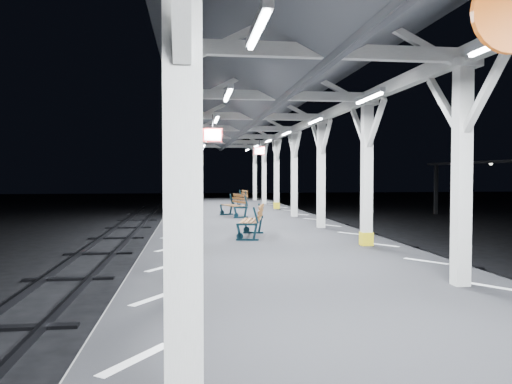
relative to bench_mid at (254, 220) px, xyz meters
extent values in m
plane|color=black|center=(0.32, -4.03, -1.45)|extent=(120.00, 120.00, 0.00)
cube|color=black|center=(0.32, -4.03, -0.95)|extent=(6.00, 50.00, 1.00)
cube|color=silver|center=(-2.13, -4.03, -0.45)|extent=(1.00, 48.00, 0.01)
cube|color=silver|center=(2.77, -4.03, -0.45)|extent=(1.00, 48.00, 0.01)
cube|color=#2D2D33|center=(-4.13, -4.03, -1.37)|extent=(0.08, 60.00, 0.16)
cube|color=black|center=(-4.68, -4.03, -1.42)|extent=(2.20, 0.22, 0.06)
cube|color=silver|center=(-1.68, -10.03, 1.15)|extent=(0.22, 0.22, 3.20)
cube|color=silver|center=(-1.68, -9.48, 2.30)|extent=(0.10, 0.99, 0.99)
cube|color=silver|center=(-1.68, -6.03, 1.15)|extent=(0.22, 0.22, 3.20)
cube|color=silver|center=(-1.68, -6.03, 2.81)|extent=(0.40, 0.40, 0.12)
cube|color=silver|center=(-1.68, -5.48, 2.30)|extent=(0.10, 0.99, 0.99)
cube|color=silver|center=(-1.68, -6.58, 2.30)|extent=(0.10, 0.99, 0.99)
cube|color=silver|center=(-1.68, -2.03, 1.15)|extent=(0.22, 0.22, 3.20)
cube|color=silver|center=(-1.68, -2.03, 2.81)|extent=(0.40, 0.40, 0.12)
cube|color=yellow|center=(-1.68, -2.03, -0.27)|extent=(0.26, 0.26, 0.30)
cube|color=silver|center=(-1.68, -1.48, 2.30)|extent=(0.10, 0.99, 0.99)
cube|color=silver|center=(-1.68, -2.58, 2.30)|extent=(0.10, 0.99, 0.99)
cube|color=silver|center=(-1.68, 1.97, 1.15)|extent=(0.22, 0.22, 3.20)
cube|color=silver|center=(-1.68, 1.97, 2.81)|extent=(0.40, 0.40, 0.12)
cube|color=silver|center=(-1.68, 2.52, 2.30)|extent=(0.10, 0.99, 0.99)
cube|color=silver|center=(-1.68, 1.42, 2.30)|extent=(0.10, 0.99, 0.99)
cube|color=silver|center=(-1.68, 5.97, 1.15)|extent=(0.22, 0.22, 3.20)
cube|color=silver|center=(-1.68, 5.97, 2.81)|extent=(0.40, 0.40, 0.12)
cube|color=silver|center=(-1.68, 6.52, 2.30)|extent=(0.10, 0.99, 0.99)
cube|color=silver|center=(-1.68, 5.42, 2.30)|extent=(0.10, 0.99, 0.99)
cube|color=silver|center=(-1.68, 9.97, 1.15)|extent=(0.22, 0.22, 3.20)
cube|color=silver|center=(-1.68, 9.97, 2.81)|extent=(0.40, 0.40, 0.12)
cube|color=yellow|center=(-1.68, 9.97, -0.27)|extent=(0.26, 0.26, 0.30)
cube|color=silver|center=(-1.68, 10.52, 2.30)|extent=(0.10, 0.99, 0.99)
cube|color=silver|center=(-1.68, 9.42, 2.30)|extent=(0.10, 0.99, 0.99)
cube|color=silver|center=(-1.68, 13.97, 1.15)|extent=(0.22, 0.22, 3.20)
cube|color=silver|center=(-1.68, 13.97, 2.81)|extent=(0.40, 0.40, 0.12)
cube|color=silver|center=(-1.68, 14.52, 2.30)|extent=(0.10, 0.99, 0.99)
cube|color=silver|center=(-1.68, 13.42, 2.30)|extent=(0.10, 0.99, 0.99)
cube|color=silver|center=(-1.68, 17.97, 1.15)|extent=(0.22, 0.22, 3.20)
cube|color=silver|center=(-1.68, 17.97, 2.81)|extent=(0.40, 0.40, 0.12)
cube|color=silver|center=(-1.68, 18.52, 2.30)|extent=(0.10, 0.99, 0.99)
cube|color=silver|center=(-1.68, 17.42, 2.30)|extent=(0.10, 0.99, 0.99)
cube|color=silver|center=(2.32, -6.03, 1.15)|extent=(0.22, 0.22, 3.20)
cube|color=silver|center=(2.32, -6.03, 2.81)|extent=(0.40, 0.40, 0.12)
cube|color=silver|center=(2.32, -5.48, 2.30)|extent=(0.10, 0.99, 0.99)
cube|color=silver|center=(2.32, -6.58, 2.30)|extent=(0.10, 0.99, 0.99)
cube|color=silver|center=(2.32, -2.03, 1.15)|extent=(0.22, 0.22, 3.20)
cube|color=silver|center=(2.32, -2.03, 2.81)|extent=(0.40, 0.40, 0.12)
cube|color=yellow|center=(2.32, -2.03, -0.27)|extent=(0.26, 0.26, 0.30)
cube|color=silver|center=(2.32, -1.48, 2.30)|extent=(0.10, 0.99, 0.99)
cube|color=silver|center=(2.32, -2.58, 2.30)|extent=(0.10, 0.99, 0.99)
cube|color=silver|center=(2.32, 1.97, 1.15)|extent=(0.22, 0.22, 3.20)
cube|color=silver|center=(2.32, 1.97, 2.81)|extent=(0.40, 0.40, 0.12)
cube|color=silver|center=(2.32, 2.52, 2.30)|extent=(0.10, 0.99, 0.99)
cube|color=silver|center=(2.32, 1.42, 2.30)|extent=(0.10, 0.99, 0.99)
cube|color=silver|center=(2.32, 5.97, 1.15)|extent=(0.22, 0.22, 3.20)
cube|color=silver|center=(2.32, 5.97, 2.81)|extent=(0.40, 0.40, 0.12)
cube|color=silver|center=(2.32, 6.52, 2.30)|extent=(0.10, 0.99, 0.99)
cube|color=silver|center=(2.32, 5.42, 2.30)|extent=(0.10, 0.99, 0.99)
cube|color=silver|center=(2.32, 9.97, 1.15)|extent=(0.22, 0.22, 3.20)
cube|color=silver|center=(2.32, 9.97, 2.81)|extent=(0.40, 0.40, 0.12)
cube|color=yellow|center=(2.32, 9.97, -0.27)|extent=(0.26, 0.26, 0.30)
cube|color=silver|center=(2.32, 10.52, 2.30)|extent=(0.10, 0.99, 0.99)
cube|color=silver|center=(2.32, 9.42, 2.30)|extent=(0.10, 0.99, 0.99)
cube|color=silver|center=(2.32, 13.97, 1.15)|extent=(0.22, 0.22, 3.20)
cube|color=silver|center=(2.32, 13.97, 2.81)|extent=(0.40, 0.40, 0.12)
cube|color=silver|center=(2.32, 14.52, 2.30)|extent=(0.10, 0.99, 0.99)
cube|color=silver|center=(2.32, 13.42, 2.30)|extent=(0.10, 0.99, 0.99)
cube|color=silver|center=(2.32, 17.97, 1.15)|extent=(0.22, 0.22, 3.20)
cube|color=silver|center=(2.32, 17.97, 2.81)|extent=(0.40, 0.40, 0.12)
cube|color=silver|center=(2.32, 18.52, 2.30)|extent=(0.10, 0.99, 0.99)
cube|color=silver|center=(2.32, 17.42, 2.30)|extent=(0.10, 0.99, 0.99)
cube|color=silver|center=(-1.68, -4.03, 2.93)|extent=(0.18, 48.00, 0.24)
cube|color=silver|center=(2.32, -4.03, 2.93)|extent=(0.18, 48.00, 0.24)
cube|color=silver|center=(0.32, -6.03, 2.93)|extent=(4.20, 0.14, 0.20)
cube|color=silver|center=(0.32, -2.03, 2.93)|extent=(4.20, 0.14, 0.20)
cube|color=silver|center=(0.32, 1.97, 2.93)|extent=(4.20, 0.14, 0.20)
cube|color=silver|center=(0.32, 5.97, 2.93)|extent=(4.20, 0.14, 0.20)
cube|color=silver|center=(0.32, 9.97, 2.93)|extent=(4.20, 0.14, 0.20)
cube|color=silver|center=(0.32, 13.97, 2.93)|extent=(4.20, 0.14, 0.20)
cube|color=silver|center=(0.32, 17.97, 2.93)|extent=(4.20, 0.14, 0.20)
cube|color=silver|center=(0.32, -4.03, 3.85)|extent=(0.16, 48.00, 0.20)
cube|color=#52555A|center=(-0.98, -4.03, 3.47)|extent=(2.80, 49.00, 1.45)
cube|color=#52555A|center=(1.62, -4.03, 3.47)|extent=(2.80, 49.00, 1.45)
cube|color=silver|center=(-0.98, -8.03, 2.65)|extent=(0.10, 1.35, 0.08)
cube|color=white|center=(-0.98, -8.03, 2.60)|extent=(0.05, 1.25, 0.05)
cube|color=silver|center=(-0.98, -4.03, 2.65)|extent=(0.10, 1.35, 0.08)
cube|color=white|center=(-0.98, -4.03, 2.60)|extent=(0.05, 1.25, 0.05)
cube|color=silver|center=(-0.98, -0.03, 2.65)|extent=(0.10, 1.35, 0.08)
cube|color=white|center=(-0.98, -0.03, 2.60)|extent=(0.05, 1.25, 0.05)
cube|color=silver|center=(-0.98, 3.97, 2.65)|extent=(0.10, 1.35, 0.08)
cube|color=white|center=(-0.98, 3.97, 2.60)|extent=(0.05, 1.25, 0.05)
cube|color=silver|center=(-0.98, 7.97, 2.65)|extent=(0.10, 1.35, 0.08)
cube|color=white|center=(-0.98, 7.97, 2.60)|extent=(0.05, 1.25, 0.05)
cube|color=silver|center=(-0.98, 11.97, 2.65)|extent=(0.10, 1.35, 0.08)
cube|color=white|center=(-0.98, 11.97, 2.60)|extent=(0.05, 1.25, 0.05)
cube|color=silver|center=(-0.98, 15.97, 2.65)|extent=(0.10, 1.35, 0.08)
cube|color=white|center=(-0.98, 15.97, 2.60)|extent=(0.05, 1.25, 0.05)
cube|color=silver|center=(1.62, -8.03, 2.65)|extent=(0.10, 1.35, 0.08)
cube|color=white|center=(1.62, -8.03, 2.60)|extent=(0.05, 1.25, 0.05)
cube|color=silver|center=(1.62, -4.03, 2.65)|extent=(0.10, 1.35, 0.08)
cube|color=white|center=(1.62, -4.03, 2.60)|extent=(0.05, 1.25, 0.05)
cube|color=silver|center=(1.62, -0.03, 2.65)|extent=(0.10, 1.35, 0.08)
cube|color=white|center=(1.62, -0.03, 2.60)|extent=(0.05, 1.25, 0.05)
cube|color=silver|center=(1.62, 3.97, 2.65)|extent=(0.10, 1.35, 0.08)
cube|color=white|center=(1.62, 3.97, 2.60)|extent=(0.05, 1.25, 0.05)
cube|color=silver|center=(1.62, 7.97, 2.65)|extent=(0.10, 1.35, 0.08)
cube|color=white|center=(1.62, 7.97, 2.60)|extent=(0.05, 1.25, 0.05)
cube|color=silver|center=(1.62, 11.97, 2.65)|extent=(0.10, 1.35, 0.08)
cube|color=white|center=(1.62, 11.97, 2.60)|extent=(0.05, 1.25, 0.05)
cube|color=silver|center=(1.62, 15.97, 2.65)|extent=(0.10, 1.35, 0.08)
cube|color=white|center=(1.62, 15.97, 2.60)|extent=(0.05, 1.25, 0.05)
cylinder|color=#E6580C|center=(0.32, -10.03, 2.20)|extent=(0.50, 0.04, 0.50)
cylinder|color=black|center=(-1.07, 0.13, 2.57)|extent=(0.02, 0.02, 0.36)
cube|color=red|center=(-1.07, 0.13, 2.21)|extent=(0.50, 0.03, 0.35)
cube|color=white|center=(-1.07, 0.13, 2.21)|extent=(0.44, 0.04, 0.29)
cylinder|color=black|center=(1.34, 8.73, 2.57)|extent=(0.02, 0.02, 0.36)
cube|color=red|center=(1.34, 8.73, 2.21)|extent=(0.50, 0.03, 0.35)
cube|color=white|center=(1.34, 8.73, 2.21)|extent=(0.44, 0.05, 0.29)
cube|color=black|center=(14.32, 17.97, 0.20)|extent=(0.20, 0.20, 3.30)
sphere|color=silver|center=(14.32, 11.97, 1.77)|extent=(0.20, 0.20, 0.20)
sphere|color=silver|center=(14.32, 17.97, 1.77)|extent=(0.20, 0.20, 0.20)
cube|color=black|center=(-0.25, -0.72, -0.43)|extent=(0.57, 0.18, 0.06)
cube|color=black|center=(-0.46, -0.67, -0.24)|extent=(0.15, 0.08, 0.44)
cube|color=black|center=(-0.07, -0.76, -0.24)|extent=(0.14, 0.07, 0.44)
cube|color=black|center=(-0.05, -0.76, 0.18)|extent=(0.16, 0.08, 0.41)
cube|color=black|center=(0.08, 0.76, -0.43)|extent=(0.57, 0.18, 0.06)
cube|color=black|center=(-0.13, 0.80, -0.24)|extent=(0.15, 0.08, 0.44)
cube|color=black|center=(0.26, 0.72, -0.24)|extent=(0.14, 0.07, 0.44)
cube|color=black|center=(0.28, 0.71, 0.18)|extent=(0.16, 0.08, 0.41)
cube|color=brown|center=(-0.27, 0.06, -0.03)|extent=(0.40, 1.42, 0.03)
cube|color=brown|center=(-0.15, 0.03, -0.03)|extent=(0.40, 1.42, 0.03)
cube|color=brown|center=(-0.03, 0.01, -0.03)|extent=(0.40, 1.42, 0.03)
cube|color=brown|center=(0.09, -0.02, -0.03)|extent=(0.40, 1.42, 0.03)
cube|color=brown|center=(0.15, -0.03, 0.10)|extent=(0.36, 1.41, 0.09)
cube|color=brown|center=(0.17, -0.04, 0.23)|extent=(0.36, 1.41, 0.09)
cube|color=brown|center=(0.19, -0.04, 0.35)|extent=(0.36, 1.41, 0.09)
cube|color=black|center=(0.21, 5.61, -0.43)|extent=(0.57, 0.22, 0.06)
cube|color=black|center=(0.01, 5.55, -0.23)|extent=(0.15, 0.09, 0.44)
cube|color=black|center=(0.40, 5.66, -0.23)|extent=(0.14, 0.08, 0.44)
cube|color=black|center=(0.42, 5.67, 0.19)|extent=(0.16, 0.09, 0.42)
cube|color=black|center=(-0.22, 7.07, -0.43)|extent=(0.57, 0.22, 0.06)
cube|color=black|center=(-0.42, 7.02, -0.23)|extent=(0.15, 0.09, 0.44)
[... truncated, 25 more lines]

